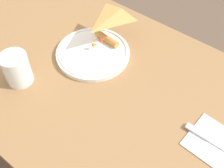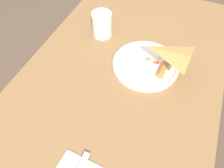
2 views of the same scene
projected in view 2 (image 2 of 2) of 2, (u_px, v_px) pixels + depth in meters
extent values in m
plane|color=brown|center=(118.00, 143.00, 1.42)|extent=(6.00, 6.00, 0.00)
cube|color=olive|center=(122.00, 74.00, 0.87)|extent=(1.26, 0.75, 0.03)
cube|color=brown|center=(106.00, 35.00, 1.56)|extent=(0.06, 0.06, 0.68)
cube|color=brown|center=(200.00, 60.00, 1.40)|extent=(0.06, 0.06, 0.68)
cylinder|color=white|center=(145.00, 65.00, 0.87)|extent=(0.26, 0.26, 0.02)
torus|color=white|center=(146.00, 63.00, 0.86)|extent=(0.25, 0.25, 0.01)
pyramid|color=tan|center=(144.00, 61.00, 0.86)|extent=(0.12, 0.17, 0.02)
cylinder|color=#C68942|center=(164.00, 67.00, 0.83)|extent=(0.10, 0.03, 0.02)
sphere|color=orange|center=(149.00, 59.00, 0.84)|extent=(0.01, 0.01, 0.01)
sphere|color=red|center=(157.00, 63.00, 0.83)|extent=(0.01, 0.01, 0.01)
sphere|color=#EFDB93|center=(159.00, 58.00, 0.85)|extent=(0.01, 0.01, 0.01)
cylinder|color=white|center=(102.00, 24.00, 0.95)|extent=(0.09, 0.09, 0.11)
cylinder|color=#F4CC66|center=(102.00, 29.00, 0.97)|extent=(0.08, 0.08, 0.06)
torus|color=white|center=(101.00, 14.00, 0.91)|extent=(0.09, 0.09, 0.00)
cube|color=#B2B2B7|center=(82.00, 164.00, 0.63)|extent=(0.07, 0.02, 0.01)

